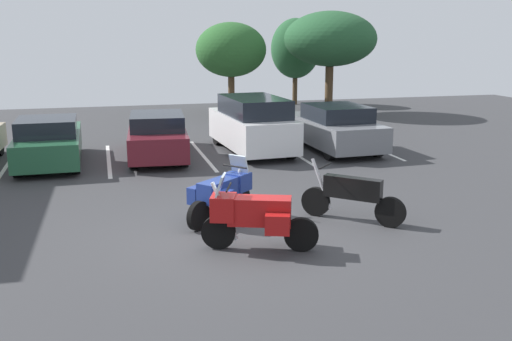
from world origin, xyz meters
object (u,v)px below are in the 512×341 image
motorcycle_third (222,192)px  car_white (253,124)px  motorcycle_touring (255,215)px  car_green (49,142)px  car_maroon (157,135)px  car_grey (334,128)px  motorcycle_second (352,196)px

motorcycle_third → car_white: size_ratio=0.36×
motorcycle_touring → car_green: bearing=116.2°
car_maroon → car_grey: car_grey is taller
car_white → car_grey: (2.79, -0.32, -0.18)m
motorcycle_second → motorcycle_third: size_ratio=1.08×
car_green → car_grey: size_ratio=0.96×
car_green → car_white: 6.46m
car_grey → motorcycle_touring: bearing=-120.5°
motorcycle_touring → motorcycle_third: size_ratio=1.28×
car_green → car_grey: (9.24, -0.05, 0.06)m
car_green → car_maroon: size_ratio=0.90×
motorcycle_touring → motorcycle_third: 1.90m
motorcycle_second → car_grey: (2.61, 7.41, 0.19)m
motorcycle_second → car_grey: car_grey is taller
car_green → car_white: size_ratio=0.97×
motorcycle_touring → car_grey: car_grey is taller
motorcycle_third → car_grey: 8.46m
motorcycle_second → motorcycle_third: bearing=163.7°
motorcycle_second → car_maroon: (-3.34, 7.73, 0.14)m
car_green → motorcycle_third: bearing=-59.2°
car_green → car_grey: car_grey is taller
car_maroon → motorcycle_second: bearing=-66.6°
motorcycle_touring → motorcycle_second: 2.66m
car_white → car_grey: size_ratio=0.98×
motorcycle_touring → motorcycle_third: motorcycle_touring is taller
car_green → car_grey: 9.24m
car_maroon → car_grey: 5.96m
car_green → car_maroon: car_green is taller
motorcycle_touring → car_grey: 9.90m
car_green → car_white: bearing=2.4°
motorcycle_third → car_maroon: 7.00m
motorcycle_third → car_white: car_white is taller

